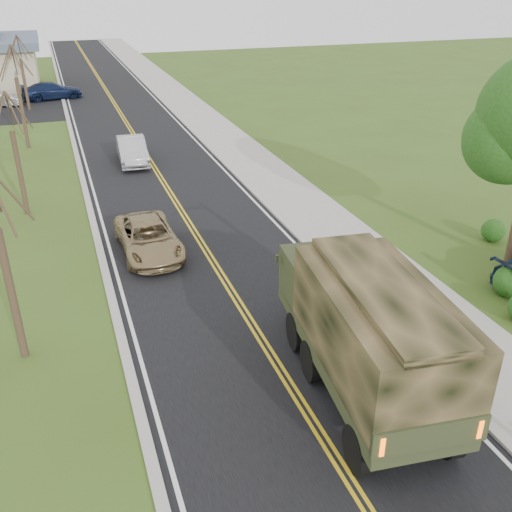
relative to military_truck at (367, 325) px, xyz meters
name	(u,v)px	position (x,y,z in m)	size (l,w,h in m)	color
road	(124,119)	(-1.74, 34.80, -2.15)	(8.00, 120.00, 0.01)	black
curb_right	(176,114)	(2.41, 34.80, -2.10)	(0.30, 120.00, 0.12)	#9E998E
sidewalk_right	(197,113)	(4.16, 34.80, -2.11)	(3.20, 120.00, 0.10)	#9E998E
curb_left	(69,123)	(-5.89, 34.80, -2.11)	(0.30, 120.00, 0.10)	#9E998E
bare_tree_a	(8,279)	(-8.74, 4.80, 0.47)	(1.93, 2.26, 6.08)	#38281C
bare_tree_b	(18,163)	(-8.74, 16.80, 0.32)	(1.83, 2.14, 5.73)	#38281C
bare_tree_c	(21,105)	(-8.74, 28.80, 0.62)	(2.04, 2.39, 6.42)	#38281C
bare_tree_d	(24,78)	(-8.74, 40.80, 0.39)	(1.88, 2.20, 5.91)	#38281C
military_truck	(367,325)	(0.00, 0.00, 0.00)	(3.43, 7.78, 3.76)	black
suv_champagne	(148,238)	(-3.96, 10.57, -1.48)	(2.23, 4.84, 1.35)	#977F55
sedan_silver	(132,150)	(-2.75, 23.20, -1.40)	(1.60, 4.59, 1.51)	#B6B6BB
lot_car_navy	(52,91)	(-6.74, 44.80, -1.40)	(2.12, 5.22, 1.51)	#0F1A39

